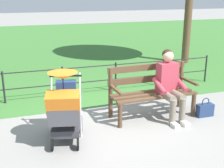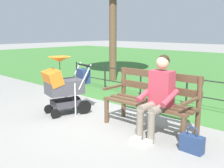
% 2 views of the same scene
% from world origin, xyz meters
% --- Properties ---
extents(ground_plane, '(60.00, 60.00, 0.00)m').
position_xyz_m(ground_plane, '(0.00, 0.00, 0.00)').
color(ground_plane, gray).
extents(park_bench, '(1.62, 0.65, 0.96)m').
position_xyz_m(park_bench, '(-0.79, -0.12, 0.53)').
color(park_bench, brown).
rests_on(park_bench, ground).
extents(person_on_bench, '(0.54, 0.74, 1.28)m').
position_xyz_m(person_on_bench, '(-1.05, 0.11, 0.68)').
color(person_on_bench, slate).
rests_on(person_on_bench, ground).
extents(stroller, '(0.69, 0.97, 1.15)m').
position_xyz_m(stroller, '(0.93, 0.43, 0.59)').
color(stroller, black).
rests_on(stroller, ground).
extents(handbag, '(0.32, 0.14, 0.37)m').
position_xyz_m(handbag, '(-1.74, 0.28, 0.13)').
color(handbag, navy).
rests_on(handbag, ground).
extents(park_fence, '(6.24, 0.04, 0.70)m').
position_xyz_m(park_fence, '(0.00, -1.64, 0.41)').
color(park_fence, black).
rests_on(park_fence, ground).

